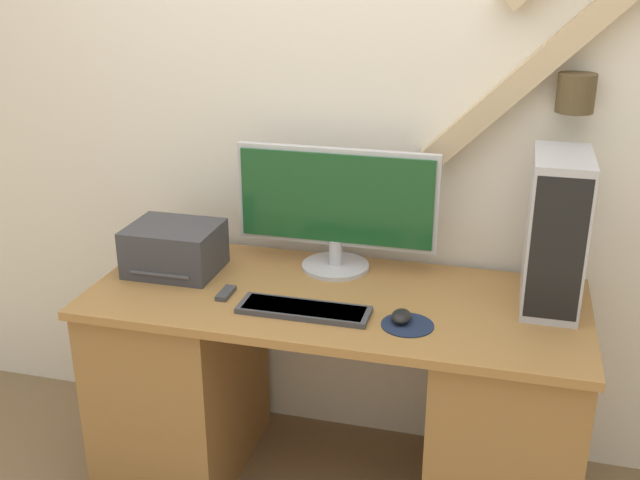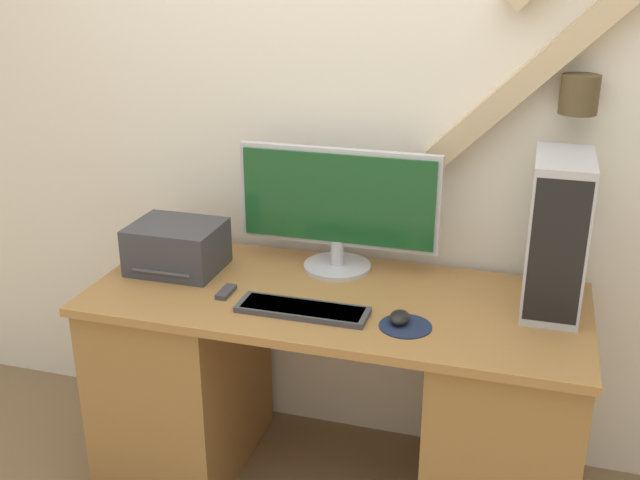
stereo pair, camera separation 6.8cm
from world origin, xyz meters
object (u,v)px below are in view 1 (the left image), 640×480
(monitor, at_px, (336,205))
(mouse, at_px, (401,316))
(printer, at_px, (174,249))
(remote_control, at_px, (226,293))
(keyboard, at_px, (304,310))
(computer_tower, at_px, (556,232))

(monitor, xyz_separation_m, mouse, (0.29, -0.36, -0.22))
(printer, bearing_deg, monitor, 16.86)
(printer, bearing_deg, mouse, -12.98)
(printer, distance_m, remote_control, 0.30)
(printer, relative_size, remote_control, 3.04)
(mouse, bearing_deg, remote_control, 175.72)
(keyboard, xyz_separation_m, computer_tower, (0.75, 0.26, 0.24))
(keyboard, distance_m, remote_control, 0.29)
(keyboard, distance_m, printer, 0.58)
(monitor, relative_size, computer_tower, 1.44)
(mouse, bearing_deg, printer, 167.02)
(monitor, bearing_deg, keyboard, -92.04)
(printer, height_order, remote_control, printer)
(computer_tower, bearing_deg, remote_control, -168.49)
(remote_control, bearing_deg, keyboard, -10.89)
(mouse, distance_m, computer_tower, 0.55)
(monitor, distance_m, keyboard, 0.44)
(mouse, relative_size, computer_tower, 0.18)
(printer, bearing_deg, keyboard, -20.95)
(remote_control, bearing_deg, computer_tower, 11.51)
(monitor, relative_size, printer, 2.29)
(monitor, bearing_deg, remote_control, -133.37)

